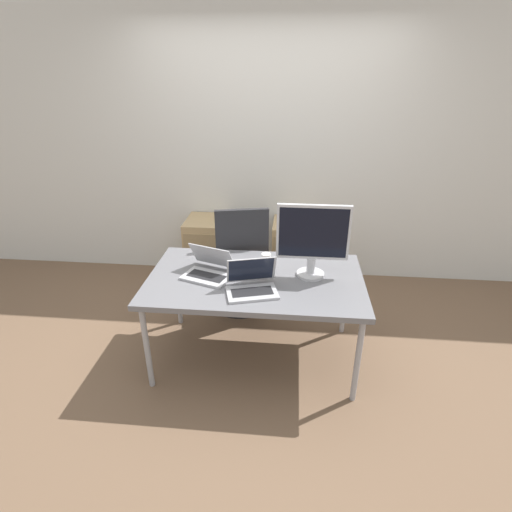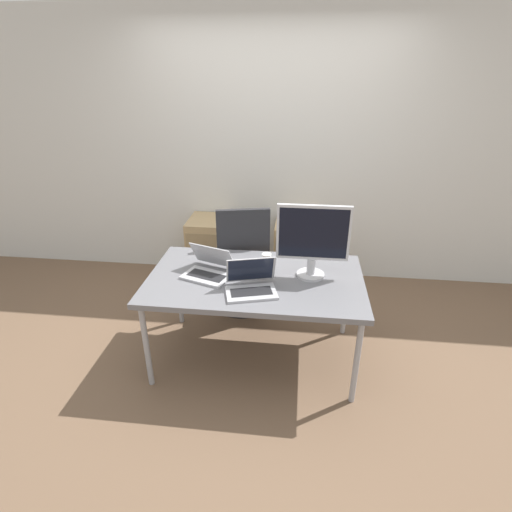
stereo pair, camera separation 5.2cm
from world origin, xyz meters
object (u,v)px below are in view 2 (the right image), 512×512
at_px(cabinet_left, 211,250).
at_px(laptop_right, 251,285).
at_px(office_chair, 243,271).
at_px(cabinet_right, 296,254).
at_px(coffee_cup_white, 267,260).
at_px(coffee_cup_brown, 263,268).
at_px(monitor, 313,239).
at_px(laptop_left, 209,269).

distance_m(cabinet_left, laptop_right, 1.58).
relative_size(office_chair, cabinet_right, 1.54).
bearing_deg(cabinet_right, office_chair, -132.48).
bearing_deg(cabinet_right, coffee_cup_white, -101.74).
bearing_deg(coffee_cup_brown, office_chair, 110.91).
xyz_separation_m(monitor, coffee_cup_brown, (-0.34, -0.03, -0.23)).
xyz_separation_m(office_chair, cabinet_right, (0.47, 0.52, -0.04)).
bearing_deg(laptop_right, cabinet_right, 78.81).
bearing_deg(laptop_left, office_chair, 78.50).
height_order(laptop_left, coffee_cup_white, laptop_left).
xyz_separation_m(laptop_left, monitor, (0.73, 0.07, 0.24)).
bearing_deg(cabinet_right, laptop_right, -101.19).
distance_m(cabinet_right, monitor, 1.32).
height_order(office_chair, coffee_cup_brown, office_chair).
bearing_deg(office_chair, coffee_cup_white, -62.12).
xyz_separation_m(office_chair, cabinet_left, (-0.41, 0.52, -0.04)).
bearing_deg(cabinet_left, monitor, -48.67).
bearing_deg(cabinet_right, cabinet_left, 180.00).
bearing_deg(cabinet_left, laptop_right, -66.58).
distance_m(laptop_left, coffee_cup_white, 0.45).
relative_size(cabinet_right, coffee_cup_brown, 6.04).
xyz_separation_m(coffee_cup_white, coffee_cup_brown, (-0.01, -0.16, 0.01)).
distance_m(office_chair, monitor, 1.06).
xyz_separation_m(cabinet_right, coffee_cup_brown, (-0.22, -1.17, 0.43)).
height_order(laptop_left, laptop_right, laptop_right).
bearing_deg(laptop_left, monitor, 5.18).
height_order(office_chair, laptop_right, office_chair).
bearing_deg(monitor, laptop_right, -147.03).
bearing_deg(laptop_left, cabinet_left, 102.58).
bearing_deg(office_chair, monitor, -46.49).
bearing_deg(coffee_cup_white, laptop_left, -154.11).
distance_m(office_chair, cabinet_right, 0.70).
bearing_deg(laptop_left, coffee_cup_brown, 5.05).
distance_m(cabinet_right, laptop_right, 1.49).
height_order(cabinet_left, monitor, monitor).
bearing_deg(office_chair, cabinet_right, 47.52).
bearing_deg(monitor, cabinet_left, 131.33).
relative_size(cabinet_right, monitor, 1.26).
xyz_separation_m(cabinet_left, laptop_right, (0.61, -1.40, 0.42)).
distance_m(laptop_left, coffee_cup_brown, 0.39).
height_order(monitor, coffee_cup_white, monitor).
distance_m(office_chair, laptop_right, 0.98).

